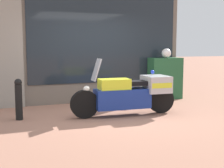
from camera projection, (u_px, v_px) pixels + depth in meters
ground_plane at (116, 115)px, 7.10m from camera, size 60.00×60.00×0.00m
shop_building at (75, 34)px, 8.56m from camera, size 5.46×0.55×3.75m
window_display at (102, 85)px, 9.05m from camera, size 4.10×0.30×1.84m
paramedic_motorcycle at (131, 93)px, 7.08m from camera, size 2.46×0.69×1.30m
utility_cabinet at (165, 78)px, 9.21m from camera, size 0.98×0.41×1.22m
white_helmet at (166, 53)px, 9.04m from camera, size 0.27×0.27×0.27m
street_bollard at (19, 99)px, 6.61m from camera, size 0.16×0.16×0.88m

